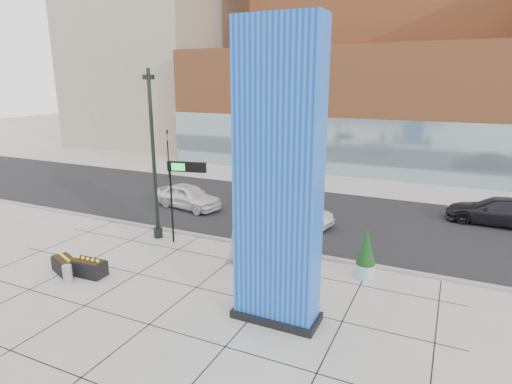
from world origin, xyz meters
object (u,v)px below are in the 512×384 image
at_px(overhead_street_sign, 182,174).
at_px(lamp_post, 154,172).
at_px(concrete_bollard, 67,274).
at_px(blue_pylon, 278,185).
at_px(public_art_sculpture, 249,240).
at_px(car_white_west, 188,197).
at_px(car_silver_mid, 297,213).

bearing_deg(overhead_street_sign, lamp_post, 162.69).
relative_size(lamp_post, concrete_bollard, 11.98).
distance_m(blue_pylon, public_art_sculpture, 5.89).
bearing_deg(concrete_bollard, public_art_sculpture, 37.34).
bearing_deg(lamp_post, blue_pylon, -28.55).
height_order(public_art_sculpture, concrete_bollard, public_art_sculpture).
relative_size(public_art_sculpture, car_white_west, 0.99).
xyz_separation_m(lamp_post, car_silver_mid, (6.01, 5.11, -2.89)).
distance_m(lamp_post, car_white_west, 6.07).
distance_m(public_art_sculpture, concrete_bollard, 7.76).
relative_size(car_white_west, car_silver_mid, 1.11).
height_order(public_art_sculpture, car_white_west, public_art_sculpture).
xyz_separation_m(blue_pylon, concrete_bollard, (-8.97, -1.04, -4.50)).
bearing_deg(public_art_sculpture, car_silver_mid, 101.40).
height_order(car_white_west, car_silver_mid, car_white_west).
bearing_deg(lamp_post, car_white_west, 106.21).
bearing_deg(car_white_west, public_art_sculpture, -119.49).
relative_size(concrete_bollard, car_white_west, 0.16).
distance_m(car_white_west, car_silver_mid, 7.51).
bearing_deg(lamp_post, concrete_bollard, -91.68).
xyz_separation_m(lamp_post, public_art_sculpture, (5.96, -1.15, -2.37)).
bearing_deg(car_white_west, blue_pylon, -123.27).
height_order(blue_pylon, concrete_bollard, blue_pylon).
distance_m(lamp_post, overhead_street_sign, 1.87).
relative_size(lamp_post, overhead_street_sign, 2.05).
bearing_deg(car_white_west, lamp_post, -153.01).
bearing_deg(concrete_bollard, lamp_post, 88.32).
bearing_deg(car_silver_mid, concrete_bollard, 160.23).
relative_size(blue_pylon, overhead_street_sign, 2.36).
relative_size(blue_pylon, public_art_sculpture, 2.19).
relative_size(lamp_post, car_white_west, 1.88).
distance_m(concrete_bollard, car_silver_mid, 12.56).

